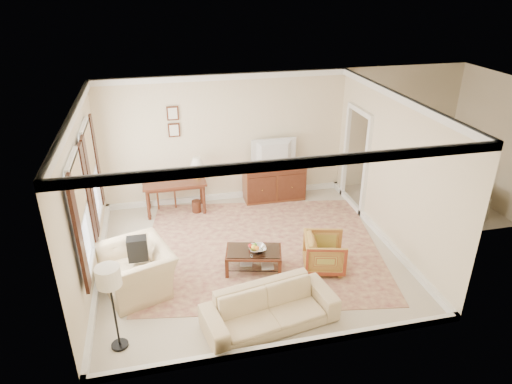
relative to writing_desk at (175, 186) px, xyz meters
name	(u,v)px	position (x,y,z in m)	size (l,w,h in m)	color
room_shell	(248,129)	(1.21, -2.06, 1.85)	(5.51, 5.01, 2.91)	beige
annex_bedroom	(431,190)	(5.70, -0.91, -0.28)	(3.00, 2.70, 2.90)	beige
window_front	(81,215)	(-1.49, -2.76, 0.93)	(0.12, 1.56, 1.80)	#CCB284
window_rear	(91,173)	(-1.49, -1.16, 0.93)	(0.12, 1.56, 1.80)	#CCB284
doorway	(355,161)	(3.92, -0.56, 0.45)	(0.10, 1.12, 2.25)	white
rug	(261,247)	(1.50, -1.88, -0.62)	(4.43, 3.80, 0.01)	maroon
writing_desk	(175,186)	(0.00, 0.00, 0.00)	(1.35, 0.67, 0.74)	#4D2416
desk_chair	(165,184)	(-0.20, 0.35, -0.10)	(0.45, 0.45, 1.05)	brown
desk_lamp	(197,168)	(0.51, 0.00, 0.36)	(0.32, 0.32, 0.50)	silver
framed_prints	(173,122)	(0.10, 0.41, 1.32)	(0.25, 0.04, 0.68)	#4D2416
sideboard	(274,182)	(2.28, 0.14, -0.20)	(1.40, 0.54, 0.86)	brown
tv	(275,144)	(2.28, 0.12, 0.73)	(0.98, 0.57, 0.13)	black
coffee_table	(254,255)	(1.19, -2.55, -0.31)	(1.08, 0.78, 0.41)	#4D2416
fruit_bowl	(258,248)	(1.25, -2.58, -0.16)	(0.42, 0.42, 0.10)	silver
book_a	(240,261)	(0.96, -2.49, -0.46)	(0.28, 0.04, 0.38)	brown
book_b	(261,265)	(1.31, -2.67, -0.46)	(0.28, 0.03, 0.38)	brown
striped_armchair	(325,251)	(2.42, -2.80, -0.26)	(0.70, 0.66, 0.72)	#933820
club_armchair	(137,263)	(-0.79, -2.66, -0.11)	(1.18, 0.77, 1.03)	#D0B88C
backpack	(137,248)	(-0.76, -2.59, 0.14)	(0.32, 0.22, 0.40)	black
sofa	(270,303)	(1.12, -3.97, -0.23)	(2.00, 0.59, 0.78)	#D0B88C
floor_lamp	(109,283)	(-1.07, -3.94, 0.49)	(0.33, 0.33, 1.35)	black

